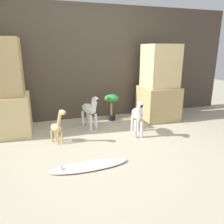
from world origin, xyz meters
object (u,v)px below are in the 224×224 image
giraffe_figurine (58,126)px  potted_palm_front (112,102)px  zebra_left (90,109)px  surfboard (89,166)px  zebra_right (138,115)px

giraffe_figurine → potted_palm_front: (1.11, 0.82, 0.10)m
zebra_left → giraffe_figurine: zebra_left is taller
potted_palm_front → surfboard: potted_palm_front is taller
zebra_right → surfboard: size_ratio=0.64×
zebra_right → zebra_left: size_ratio=1.00×
zebra_left → zebra_right: bearing=-40.0°
zebra_left → giraffe_figurine: (-0.60, -0.48, -0.08)m
giraffe_figurine → potted_palm_front: size_ratio=1.05×
zebra_right → potted_palm_front: bearing=99.6°
zebra_right → surfboard: (-0.98, -0.76, -0.34)m
giraffe_figurine → surfboard: 0.93m
surfboard → zebra_right: bearing=37.9°
zebra_right → zebra_left: bearing=140.0°
giraffe_figurine → zebra_right: bearing=-3.7°
zebra_right → giraffe_figurine: bearing=176.3°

